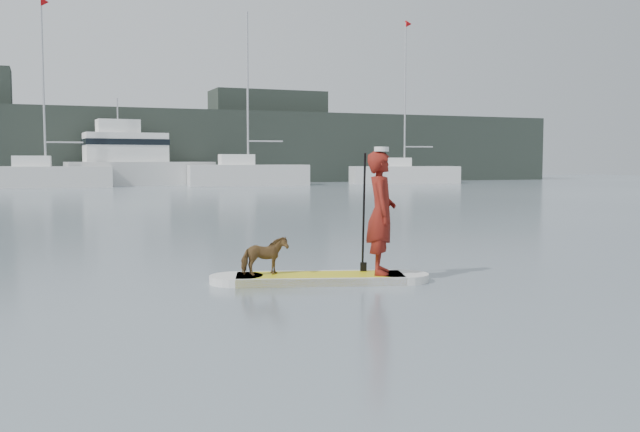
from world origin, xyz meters
name	(u,v)px	position (x,y,z in m)	size (l,w,h in m)	color
ground	(170,338)	(0.00, 0.00, 0.00)	(140.00, 140.00, 0.00)	slate
paddleboard	(320,278)	(2.68, 2.59, 0.06)	(3.18, 1.55, 0.12)	yellow
paddler	(381,213)	(3.56, 2.31, 1.04)	(0.67, 0.44, 1.84)	maroon
white_cap	(381,149)	(3.56, 2.31, 2.00)	(0.22, 0.22, 0.07)	silver
dog	(264,256)	(1.89, 2.84, 0.41)	(0.31, 0.68, 0.57)	brown
paddle	(364,228)	(3.42, 2.62, 0.80)	(0.12, 0.29, 2.00)	black
sailboat_d	(45,174)	(-0.81, 45.18, 0.92)	(8.83, 3.14, 12.83)	silver
sailboat_e	(247,173)	(13.28, 44.20, 0.91)	(9.05, 3.78, 12.76)	silver
sailboat_f	(403,173)	(26.46, 44.26, 0.88)	(9.07, 4.32, 13.07)	silver
motor_yacht_a	(134,161)	(5.47, 47.59, 1.81)	(10.90, 3.99, 6.43)	silver
shore_mass	(54,146)	(0.00, 53.00, 3.00)	(90.00, 6.00, 6.00)	black
shore_building_east	(268,137)	(18.00, 54.00, 4.00)	(10.00, 4.00, 8.00)	black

